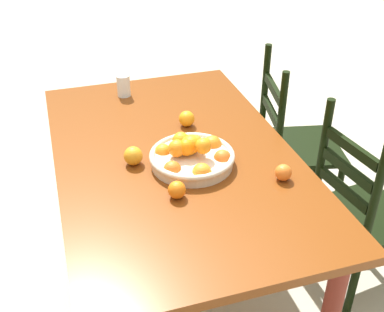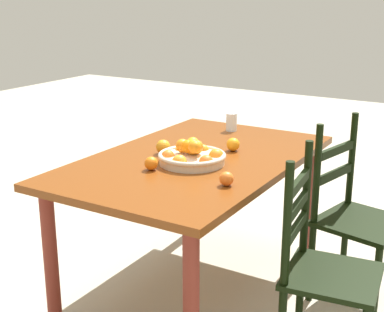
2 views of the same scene
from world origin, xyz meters
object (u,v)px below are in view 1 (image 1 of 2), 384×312
fruit_bowl (192,155)px  orange_loose_2 (187,119)px  drinking_glass (123,86)px  chair_by_cabinet (293,146)px  dining_table (175,171)px  orange_loose_0 (283,173)px  orange_loose_3 (177,190)px  orange_loose_1 (133,156)px  chair_near_window (359,213)px

fruit_bowl → orange_loose_2: bearing=167.0°
orange_loose_2 → drinking_glass: drinking_glass is taller
chair_by_cabinet → dining_table: bearing=126.7°
dining_table → chair_by_cabinet: bearing=114.6°
orange_loose_0 → drinking_glass: 1.02m
orange_loose_3 → fruit_bowl: bearing=149.0°
orange_loose_2 → dining_table: bearing=-29.2°
orange_loose_0 → drinking_glass: bearing=-154.1°
dining_table → orange_loose_0: 0.48m
chair_by_cabinet → orange_loose_1: chair_by_cabinet is taller
fruit_bowl → orange_loose_3: fruit_bowl is taller
dining_table → chair_near_window: 0.86m
chair_near_window → fruit_bowl: bearing=71.4°
orange_loose_0 → fruit_bowl: bearing=-124.2°
orange_loose_1 → drinking_glass: (-0.64, 0.08, 0.02)m
dining_table → fruit_bowl: bearing=23.3°
orange_loose_0 → orange_loose_1: bearing=-117.7°
dining_table → fruit_bowl: 0.18m
dining_table → orange_loose_1: orange_loose_1 is taller
chair_near_window → chair_by_cabinet: 0.61m
chair_by_cabinet → orange_loose_2: chair_by_cabinet is taller
orange_loose_1 → orange_loose_2: bearing=129.2°
chair_by_cabinet → fruit_bowl: 0.93m
fruit_bowl → orange_loose_3: size_ratio=5.18×
chair_near_window → drinking_glass: 1.29m
chair_by_cabinet → orange_loose_0: chair_by_cabinet is taller
orange_loose_1 → orange_loose_2: (-0.24, 0.29, -0.00)m
orange_loose_2 → orange_loose_3: 0.54m
dining_table → orange_loose_2: bearing=150.8°
drinking_glass → orange_loose_1: bearing=-7.1°
chair_by_cabinet → orange_loose_3: chair_by_cabinet is taller
chair_by_cabinet → fruit_bowl: bearing=134.3°
orange_loose_0 → orange_loose_1: 0.59m
dining_table → orange_loose_1: bearing=-79.7°
dining_table → chair_by_cabinet: size_ratio=1.62×
fruit_bowl → orange_loose_1: 0.23m
dining_table → orange_loose_1: 0.22m
dining_table → chair_near_window: size_ratio=1.63×
chair_near_window → fruit_bowl: 0.84m
orange_loose_1 → drinking_glass: bearing=172.9°
orange_loose_1 → orange_loose_2: 0.38m
orange_loose_0 → drinking_glass: (-0.92, -0.45, 0.02)m
fruit_bowl → orange_loose_3: bearing=-31.0°
orange_loose_0 → dining_table: bearing=-131.7°
orange_loose_3 → chair_near_window: bearing=92.8°
chair_near_window → chair_by_cabinet: size_ratio=0.99×
chair_by_cabinet → orange_loose_0: (0.66, -0.42, 0.34)m
chair_near_window → fruit_bowl: size_ratio=2.81×
fruit_bowl → orange_loose_0: bearing=55.8°
chair_near_window → orange_loose_2: 0.89m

